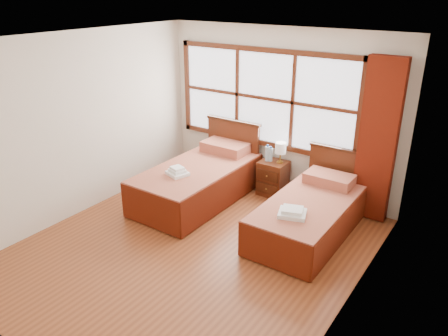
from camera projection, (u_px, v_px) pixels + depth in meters
The scene contains 15 objects.
floor at pixel (192, 248), 5.64m from camera, with size 4.50×4.50×0.00m, color brown.
ceiling at pixel (186, 40), 4.63m from camera, with size 4.50×4.50×0.00m, color white.
wall_back at pixel (279, 112), 6.85m from camera, with size 4.00×4.00×0.00m, color silver.
wall_left at pixel (79, 126), 6.18m from camera, with size 4.50×4.50×0.00m, color silver.
wall_right at pixel (356, 197), 4.09m from camera, with size 4.50×4.50×0.00m, color silver.
window at pixel (264, 98), 6.87m from camera, with size 3.16×0.06×1.56m.
curtain at pixel (378, 141), 5.96m from camera, with size 0.50×0.16×2.30m, color #66180A.
bed_left at pixel (200, 180), 6.83m from camera, with size 1.10×2.13×1.07m.
bed_right at pixel (310, 214), 5.88m from camera, with size 0.99×2.01×0.96m.
nightstand at pixel (273, 178), 7.01m from camera, with size 0.42×0.42×0.56m.
towels_left at pixel (177, 172), 6.38m from camera, with size 0.36×0.33×0.12m.
towels_right at pixel (292, 212), 5.38m from camera, with size 0.41×0.38×0.10m.
lamp at pixel (281, 149), 6.78m from camera, with size 0.17×0.17×0.33m.
bottle_near at pixel (267, 153), 6.90m from camera, with size 0.07×0.07×0.27m.
bottle_far at pixel (271, 154), 6.89m from camera, with size 0.07×0.07×0.25m.
Camera 1 is at (3.05, -3.73, 3.14)m, focal length 35.00 mm.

